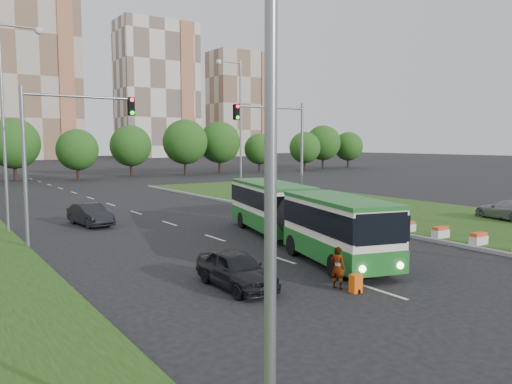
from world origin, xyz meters
TOP-DOWN VIEW (x-y plane):
  - ground at (0.00, 0.00)m, footprint 360.00×360.00m
  - grass_median at (13.00, 8.00)m, footprint 14.00×60.00m
  - median_kerb at (6.05, 8.00)m, footprint 0.30×60.00m
  - lane_markings at (-3.00, 20.00)m, footprint 0.20×100.00m
  - flower_planters at (6.70, -2.50)m, footprint 1.10×11.50m
  - traffic_mast_median at (4.78, 10.00)m, footprint 5.76×0.32m
  - traffic_mast_left at (-10.38, 9.00)m, footprint 5.76×0.32m
  - street_lamps at (-3.00, 10.00)m, footprint 36.00×60.00m
  - tree_line at (10.00, 55.00)m, footprint 120.00×8.00m
  - apartment_tower_ceast at (15.00, 150.00)m, footprint 25.00×15.00m
  - apartment_tower_east at (55.00, 150.00)m, footprint 27.00×15.00m
  - midrise_east at (90.00, 150.00)m, footprint 24.00×14.00m
  - articulated_bus at (-0.69, 2.00)m, footprint 2.41×15.48m
  - car_left_near at (-7.01, -2.67)m, footprint 1.66×3.98m
  - car_left_far at (-7.48, 14.05)m, footprint 2.00×4.34m
  - car_median at (15.86, 0.08)m, footprint 2.66×4.73m
  - pedestrian at (-4.05, -4.83)m, footprint 0.52×0.64m
  - shopping_trolley at (-3.85, -5.54)m, footprint 0.37×0.39m

SIDE VIEW (x-z plane):
  - ground at x=0.00m, z-range 0.00..0.00m
  - lane_markings at x=-3.00m, z-range -0.01..0.01m
  - grass_median at x=13.00m, z-range 0.00..0.15m
  - median_kerb at x=6.05m, z-range 0.00..0.18m
  - shopping_trolley at x=-3.85m, z-range 0.00..0.63m
  - flower_planters at x=6.70m, z-range 0.15..0.75m
  - car_left_near at x=-7.01m, z-range 0.00..1.35m
  - car_left_far at x=-7.48m, z-range 0.00..1.38m
  - pedestrian at x=-4.05m, z-range 0.00..1.53m
  - car_median at x=15.86m, z-range 0.15..1.44m
  - articulated_bus at x=-0.69m, z-range 0.29..2.84m
  - tree_line at x=10.00m, z-range 0.00..9.00m
  - traffic_mast_median at x=4.78m, z-range 1.35..9.35m
  - traffic_mast_left at x=-10.38m, z-range 1.35..9.35m
  - street_lamps at x=-3.00m, z-range 0.00..12.00m
  - midrise_east at x=90.00m, z-range 0.00..40.00m
  - apartment_tower_east at x=55.00m, z-range 0.00..47.00m
  - apartment_tower_ceast at x=15.00m, z-range 0.00..50.00m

